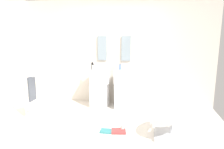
# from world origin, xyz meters

# --- Properties ---
(ground_plane) EXTENTS (4.80, 3.60, 0.04)m
(ground_plane) POSITION_xyz_m (0.00, 0.00, -0.02)
(ground_plane) COLOR silver
(rear_partition) EXTENTS (4.80, 0.10, 2.60)m
(rear_partition) POSITION_xyz_m (0.00, 1.65, 1.30)
(rear_partition) COLOR beige
(rear_partition) RESTS_ON ground_plane
(pedestal_sink_left) EXTENTS (0.51, 0.51, 1.01)m
(pedestal_sink_left) POSITION_xyz_m (-0.30, 1.28, 0.51)
(pedestal_sink_left) COLOR white
(pedestal_sink_left) RESTS_ON ground_plane
(pedestal_sink_right) EXTENTS (0.51, 0.51, 1.01)m
(pedestal_sink_right) POSITION_xyz_m (0.30, 1.28, 0.51)
(pedestal_sink_right) COLOR white
(pedestal_sink_right) RESTS_ON ground_plane
(vanity_mirror_left) EXTENTS (0.22, 0.03, 0.60)m
(vanity_mirror_left) POSITION_xyz_m (-0.30, 1.58, 1.41)
(vanity_mirror_left) COLOR #8C9EA8
(vanity_mirror_right) EXTENTS (0.22, 0.03, 0.60)m
(vanity_mirror_right) POSITION_xyz_m (0.30, 1.58, 1.41)
(vanity_mirror_right) COLOR #8C9EA8
(lounge_chair) EXTENTS (1.04, 1.03, 0.65)m
(lounge_chair) POSITION_xyz_m (1.28, 0.04, 0.35)
(lounge_chair) COLOR #B7BABF
(lounge_chair) RESTS_ON ground_plane
(towel_rack) EXTENTS (0.37, 0.22, 0.95)m
(towel_rack) POSITION_xyz_m (-1.48, 0.27, 0.63)
(towel_rack) COLOR #B7BABF
(towel_rack) RESTS_ON ground_plane
(area_rug) EXTENTS (1.07, 0.72, 0.01)m
(area_rug) POSITION_xyz_m (0.34, 0.01, 0.01)
(area_rug) COLOR white
(area_rug) RESTS_ON ground_plane
(magazine_teal) EXTENTS (0.24, 0.18, 0.03)m
(magazine_teal) POSITION_xyz_m (0.17, -0.02, 0.02)
(magazine_teal) COLOR teal
(magazine_teal) RESTS_ON area_rug
(magazine_red) EXTENTS (0.29, 0.25, 0.03)m
(magazine_red) POSITION_xyz_m (0.38, 0.01, 0.02)
(magazine_red) COLOR #B73838
(magazine_red) RESTS_ON area_rug
(coffee_mug) EXTENTS (0.07, 0.07, 0.11)m
(coffee_mug) POSITION_xyz_m (0.43, 0.10, 0.06)
(coffee_mug) COLOR white
(coffee_mug) RESTS_ON area_rug
(soap_bottle_clear) EXTENTS (0.06, 0.06, 0.14)m
(soap_bottle_clear) POSITION_xyz_m (-0.44, 1.22, 0.98)
(soap_bottle_clear) COLOR silver
(soap_bottle_clear) RESTS_ON pedestal_sink_left
(soap_bottle_blue) EXTENTS (0.04, 0.04, 0.15)m
(soap_bottle_blue) POSITION_xyz_m (0.19, 1.37, 0.98)
(soap_bottle_blue) COLOR #4C72B7
(soap_bottle_blue) RESTS_ON pedestal_sink_right
(soap_bottle_black) EXTENTS (0.05, 0.05, 0.18)m
(soap_bottle_black) POSITION_xyz_m (-0.48, 1.31, 0.99)
(soap_bottle_black) COLOR black
(soap_bottle_black) RESTS_ON pedestal_sink_left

